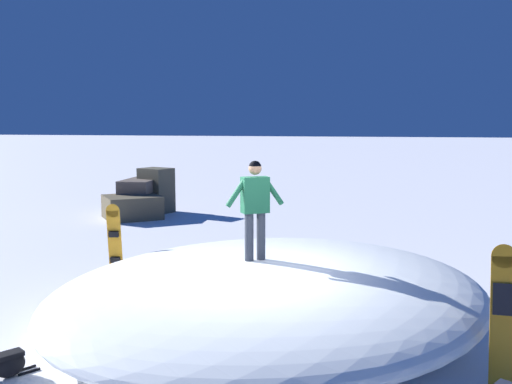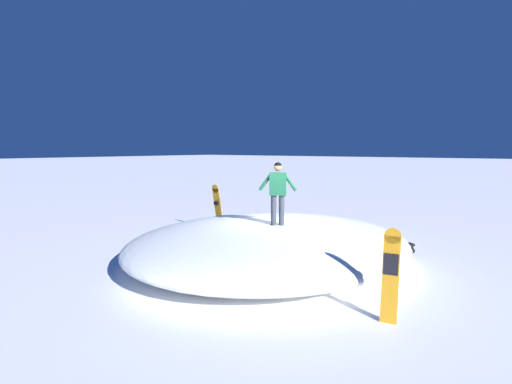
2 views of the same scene
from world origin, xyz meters
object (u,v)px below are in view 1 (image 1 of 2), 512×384
object	(u,v)px
backpack_far	(8,365)
snowboard_primary_upright	(115,242)
snowboarder_standing	(255,202)
snowboard_secondary_upright	(503,313)

from	to	relation	value
backpack_far	snowboard_primary_upright	bearing A→B (deg)	-80.83
snowboarder_standing	snowboard_secondary_upright	size ratio (longest dim) A/B	0.92
snowboard_secondary_upright	backpack_far	size ratio (longest dim) A/B	2.92
snowboard_secondary_upright	backpack_far	world-z (taller)	snowboard_secondary_upright
snowboard_primary_upright	snowboard_secondary_upright	world-z (taller)	snowboard_secondary_upright
snowboard_primary_upright	backpack_far	world-z (taller)	snowboard_primary_upright
snowboarder_standing	backpack_far	size ratio (longest dim) A/B	2.70
snowboarder_standing	snowboard_primary_upright	size ratio (longest dim) A/B	0.99
snowboarder_standing	snowboard_secondary_upright	distance (m)	3.87
snowboard_primary_upright	backpack_far	bearing A→B (deg)	99.17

